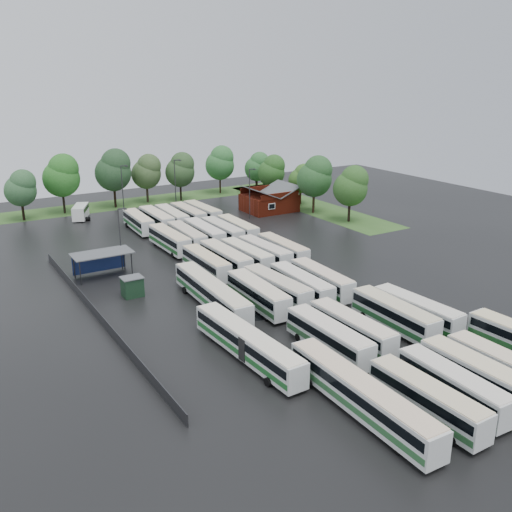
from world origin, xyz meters
TOP-DOWN VIEW (x-y plane):
  - ground at (0.00, 0.00)m, footprint 160.00×160.00m
  - brick_building at (24.00, 42.77)m, footprint 10.07×8.60m
  - wash_shed at (-17.20, 22.02)m, footprint 8.20×4.20m
  - utility_hut at (-16.20, 12.60)m, footprint 2.70×2.20m
  - grass_strip_north at (2.00, 64.80)m, footprint 80.00×10.00m
  - grass_strip_east at (34.00, 42.80)m, footprint 10.00×50.00m
  - west_fence at (-22.20, 8.00)m, footprint 0.10×50.00m
  - bus_r0c0 at (-4.60, -26.02)m, footprint 2.52×11.44m
  - bus_r0c1 at (-1.02, -25.65)m, footprint 2.80×11.32m
  - bus_r0c2 at (2.11, -25.93)m, footprint 2.54×11.84m
  - bus_r0c3 at (5.29, -26.17)m, footprint 2.49×11.45m
  - bus_r1c0 at (-4.39, -12.70)m, footprint 2.50×11.65m
  - bus_r1c1 at (-1.01, -12.30)m, footprint 2.58×11.52m
  - bus_r1c3 at (5.33, -12.12)m, footprint 2.77×11.80m
  - bus_r1c4 at (8.31, -12.57)m, footprint 3.01×11.57m
  - bus_r2c0 at (-4.45, 0.97)m, footprint 2.89×11.82m
  - bus_r2c1 at (-1.40, 1.53)m, footprint 3.05×11.89m
  - bus_r2c2 at (1.95, 0.91)m, footprint 2.78×11.55m
  - bus_r2c3 at (5.30, 1.04)m, footprint 2.87×11.44m
  - bus_r3c0 at (-4.52, 14.84)m, footprint 2.52×11.27m
  - bus_r3c1 at (-1.27, 15.09)m, footprint 2.53×11.83m
  - bus_r3c2 at (2.07, 14.85)m, footprint 2.72×11.45m
  - bus_r3c3 at (5.09, 14.68)m, footprint 2.81×11.50m
  - bus_r3c4 at (8.37, 14.66)m, footprint 2.49×11.21m
  - bus_r4c0 at (-4.36, 28.22)m, footprint 2.56×11.68m
  - bus_r4c1 at (-1.21, 28.47)m, footprint 2.86×11.64m
  - bus_r4c2 at (2.03, 28.64)m, footprint 2.83×11.84m
  - bus_r4c3 at (5.21, 28.21)m, footprint 2.56×11.56m
  - bus_r4c4 at (8.34, 28.50)m, footprint 2.71×11.40m
  - bus_r5c0 at (-4.49, 41.95)m, footprint 2.92×11.31m
  - bus_r5c1 at (-1.14, 41.66)m, footprint 2.67×11.79m
  - bus_r5c2 at (1.86, 41.66)m, footprint 2.85×11.63m
  - bus_r5c3 at (5.39, 42.12)m, footprint 2.42×11.31m
  - bus_r5c4 at (8.40, 42.18)m, footprint 2.71×11.46m
  - artic_bus_west_a at (-8.97, -22.75)m, footprint 2.93×17.50m
  - artic_bus_west_b at (-9.05, 4.31)m, footprint 3.19×17.52m
  - artic_bus_west_c at (-12.17, -9.54)m, footprint 3.06×17.01m
  - minibus at (-11.02, 56.27)m, footprint 4.64×6.60m
  - tree_north_0 at (-20.52, 60.90)m, footprint 5.98×5.98m
  - tree_north_1 at (-12.37, 62.59)m, footprint 7.30×7.30m
  - tree_north_2 at (-1.84, 62.35)m, footprint 7.49×7.49m
  - tree_north_3 at (5.76, 63.40)m, footprint 6.41×6.41m
  - tree_north_4 at (12.79, 61.38)m, footprint 6.48×6.48m
  - tree_north_5 at (23.93, 63.74)m, footprint 6.76×6.76m
  - tree_north_6 at (33.67, 63.39)m, footprint 4.70×4.70m
  - tree_east_0 at (32.59, 27.41)m, footprint 6.53×6.53m
  - tree_east_1 at (31.07, 36.68)m, footprint 7.03×7.03m
  - tree_east_2 at (33.32, 44.44)m, footprint 5.33×5.30m
  - tree_east_3 at (30.80, 52.21)m, footprint 6.03×6.03m
  - tree_east_4 at (31.80, 59.96)m, footprint 5.79×5.79m
  - lamp_post_ne at (17.41, 39.39)m, footprint 1.50×0.29m
  - lamp_post_nw at (-13.76, 23.50)m, footprint 1.40×0.27m
  - lamp_post_back_w at (-2.51, 55.28)m, footprint 1.52×0.30m
  - lamp_post_back_e at (8.11, 53.59)m, footprint 1.60×0.31m
  - puddle_0 at (-2.14, -18.47)m, footprint 3.66×3.66m
  - puddle_1 at (7.83, -19.07)m, footprint 4.21×4.21m
  - puddle_2 at (-5.20, 1.35)m, footprint 7.74×7.74m
  - puddle_3 at (5.67, -1.68)m, footprint 3.81×3.81m
  - puddle_4 at (13.71, -19.21)m, footprint 3.83×3.83m

SIDE VIEW (x-z plane):
  - ground at x=0.00m, z-range 0.00..0.00m
  - puddle_0 at x=-2.14m, z-range 0.00..0.01m
  - puddle_1 at x=7.83m, z-range 0.00..0.01m
  - puddle_2 at x=-5.20m, z-range 0.00..0.01m
  - puddle_3 at x=5.67m, z-range 0.00..0.01m
  - puddle_4 at x=13.71m, z-range 0.00..0.01m
  - grass_strip_north at x=2.00m, z-range 0.00..0.01m
  - grass_strip_east at x=34.00m, z-range 0.00..0.01m
  - west_fence at x=-22.20m, z-range 0.00..1.20m
  - utility_hut at x=-16.20m, z-range 0.01..2.63m
  - minibus at x=-11.02m, z-range 0.15..2.86m
  - bus_r3c4 at x=8.37m, z-range 0.16..3.27m
  - bus_r5c0 at x=-4.49m, z-range 0.16..3.28m
  - bus_r0c1 at x=-1.02m, z-range 0.16..3.28m
  - bus_r3c0 at x=-4.52m, z-range 0.16..3.28m
  - bus_r5c3 at x=5.39m, z-range 0.16..3.30m
  - bus_r4c4 at x=8.34m, z-range 0.16..3.31m
  - bus_r2c3 at x=5.30m, z-range 0.16..3.32m
  - artic_bus_west_c at x=-12.17m, z-range 0.17..3.31m
  - bus_r3c2 at x=2.07m, z-range 0.16..3.33m
  - bus_r5c4 at x=8.40m, z-range 0.16..3.33m
  - bus_r0c0 at x=-4.60m, z-range 0.16..3.34m
  - bus_r3c3 at x=5.09m, z-range 0.16..3.34m
  - bus_r0c3 at x=5.29m, z-range 0.16..3.34m
  - bus_r1c4 at x=8.31m, z-range 0.16..3.35m
  - bus_r2c2 at x=1.95m, z-range 0.16..3.36m
  - bus_r1c1 at x=-1.01m, z-range 0.16..3.36m
  - bus_r4c3 at x=5.21m, z-range 0.16..3.37m
  - bus_r5c2 at x=1.86m, z-range 0.16..3.38m
  - bus_r4c1 at x=-1.21m, z-range 0.16..3.38m
  - bus_r1c0 at x=-4.39m, z-range 0.16..3.40m
  - bus_r4c0 at x=-4.36m, z-range 0.16..3.41m
  - artic_bus_west_b at x=-9.05m, z-range 0.18..3.41m
  - artic_bus_west_a at x=-8.97m, z-range 0.18..3.41m
  - bus_r2c0 at x=-4.45m, z-range 0.16..3.43m
  - bus_r1c3 at x=5.33m, z-range 0.16..3.43m
  - bus_r5c1 at x=-1.14m, z-range 0.16..3.44m
  - bus_r4c2 at x=2.03m, z-range 0.16..3.44m
  - bus_r2c1 at x=-1.40m, z-range 0.16..3.44m
  - bus_r3c1 at x=-1.27m, z-range 0.16..3.46m
  - bus_r0c2 at x=2.11m, z-range 0.16..3.46m
  - brick_building at x=24.00m, z-range -0.83..4.56m
  - wash_shed at x=-17.20m, z-range 1.20..4.78m
  - tree_north_6 at x=33.67m, z-range 1.11..8.90m
  - lamp_post_nw at x=-13.76m, z-range 0.73..9.79m
  - tree_east_2 at x=33.32m, z-range 1.25..10.03m
  - lamp_post_ne at x=17.41m, z-range 0.79..10.55m
  - lamp_post_back_w at x=-2.51m, z-range 0.80..10.69m
  - lamp_post_back_e at x=8.11m, z-range 0.84..11.24m
  - tree_east_4 at x=31.80m, z-range 1.37..10.97m
  - tree_north_0 at x=-20.52m, z-range 1.41..11.32m
  - tree_east_3 at x=30.80m, z-range 1.43..11.42m
  - tree_north_3 at x=5.76m, z-range 1.52..12.13m
  - tree_north_4 at x=12.79m, z-range 1.54..12.28m
  - tree_east_0 at x=32.59m, z-range 1.55..12.37m
  - tree_north_5 at x=23.93m, z-range 1.61..12.80m
  - tree_east_1 at x=31.07m, z-range 1.67..13.32m
  - tree_north_1 at x=-12.37m, z-range 1.73..13.83m
  - tree_north_2 at x=-1.84m, z-range 1.78..14.19m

